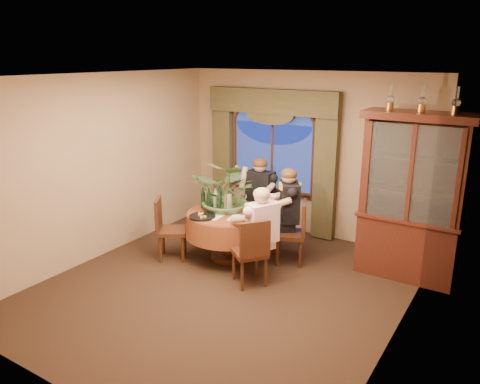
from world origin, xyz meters
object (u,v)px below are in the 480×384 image
Objects in this scene: centerpiece_plant at (228,167)px; wine_bottle_0 at (209,198)px; oil_lamp_left at (390,97)px; oil_lamp_center at (422,99)px; chair_back_right at (290,232)px; person_pink at (262,235)px; wine_bottle_4 at (208,196)px; olive_bowl at (229,213)px; wine_bottle_2 at (220,195)px; stoneware_vase at (228,202)px; chair_front_left at (172,229)px; wine_bottle_1 at (215,199)px; wine_bottle_3 at (219,201)px; chair_back at (254,210)px; person_back at (260,199)px; china_cabinet at (412,198)px; person_scarf at (289,214)px; oil_lamp_right at (457,100)px; wine_bottle_5 at (203,198)px; chair_right at (250,251)px; dining_table at (229,235)px.

centerpiece_plant is 0.59m from wine_bottle_0.
oil_lamp_left and oil_lamp_center have the same top height.
person_pink is (-0.07, -0.73, 0.19)m from chair_back_right.
olive_bowl is at bearing -17.80° from wine_bottle_4.
stoneware_vase is at bearing -27.25° from wine_bottle_2.
wine_bottle_1 is at bearing 102.94° from chair_front_left.
person_pink reaches higher than chair_back_right.
wine_bottle_3 is at bearing -58.34° from wine_bottle_2.
chair_back is 1.00× the size of chair_front_left.
centerpiece_plant is at bearing 83.34° from person_back.
wine_bottle_2 is (-0.23, 0.09, -0.50)m from centerpiece_plant.
china_cabinet is at bearing 16.24° from stoneware_vase.
oil_lamp_left reaches higher than person_scarf.
person_scarf is at bearing 8.92° from chair_back_right.
chair_back is at bearing 175.80° from oil_lamp_left.
wine_bottle_2 is at bearing 87.30° from person_pink.
person_back is 4.32× the size of wine_bottle_2.
oil_lamp_center is 1.03× the size of wine_bottle_2.
person_back is (0.15, -0.07, 0.23)m from chair_back.
stoneware_vase is at bearing 2.03° from wine_bottle_4.
chair_back is at bearing 92.78° from centerpiece_plant.
oil_lamp_right is 2.88m from chair_back_right.
wine_bottle_1 is 0.21m from wine_bottle_2.
stoneware_vase is at bearing 85.03° from person_back.
chair_back_right is (-2.00, -0.47, -2.02)m from oil_lamp_right.
wine_bottle_4 is at bearing -163.22° from oil_lamp_left.
oil_lamp_left reaches higher than centerpiece_plant.
wine_bottle_5 is (-2.50, -0.87, -1.59)m from oil_lamp_left.
chair_front_left is (-3.59, -1.30, -2.02)m from oil_lamp_right.
wine_bottle_0 is 0.10m from wine_bottle_1.
wine_bottle_0 is (-2.81, -0.85, -0.25)m from china_cabinet.
person_pink is at bearing -29.54° from centerpiece_plant.
chair_right is 2.91× the size of wine_bottle_3.
wine_bottle_4 is (-2.48, -0.75, -1.59)m from oil_lamp_left.
wine_bottle_4 is (-1.14, 0.63, 0.44)m from chair_right.
person_pink is 1.33m from wine_bottle_4.
wine_bottle_0 is 1.00× the size of wine_bottle_2.
dining_table is at bearing 120.50° from olive_bowl.
chair_back_right is 0.67× the size of person_scarf.
chair_back_right reaches higher than dining_table.
chair_back_right is 1.00× the size of chair_front_left.
china_cabinet is at bearing 18.55° from dining_table.
oil_lamp_center is (2.46, 0.82, 2.13)m from dining_table.
dining_table is at bearing 90.00° from chair_back.
stoneware_vase is at bearing 88.50° from chair_right.
chair_right is at bearing -35.77° from olive_bowl.
chair_back_right reaches higher than olive_bowl.
chair_right is at bearing -141.82° from china_cabinet.
china_cabinet reaches higher than olive_bowl.
person_back reaches higher than dining_table.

